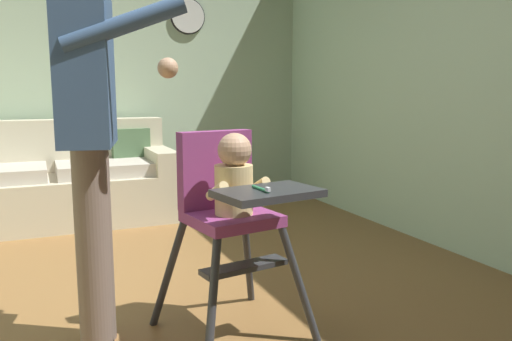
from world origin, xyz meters
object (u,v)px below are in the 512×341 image
(couch, at_px, (53,184))
(high_chair, at_px, (231,196))
(adult_standing, at_px, (90,129))
(wall_clock, at_px, (188,16))

(couch, bearing_deg, high_chair, 15.16)
(high_chair, height_order, adult_standing, adult_standing)
(high_chair, bearing_deg, couch, -174.43)
(couch, distance_m, adult_standing, 2.48)
(couch, xyz_separation_m, wall_clock, (1.35, 0.48, 1.51))
(wall_clock, bearing_deg, adult_standing, -113.37)
(adult_standing, height_order, wall_clock, wall_clock)
(couch, relative_size, high_chair, 2.14)
(high_chair, distance_m, adult_standing, 0.67)
(high_chair, distance_m, wall_clock, 3.29)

